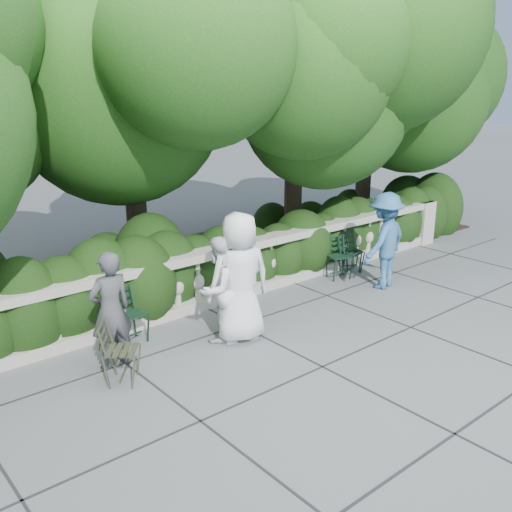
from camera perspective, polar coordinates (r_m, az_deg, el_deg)
ground at (r=8.86m, az=4.20°, el=-7.67°), size 90.00×90.00×0.00m
balustrade at (r=9.95m, az=-2.96°, el=-1.78°), size 12.00×0.44×1.00m
shrub_hedge at (r=11.04m, az=-6.69°, el=-2.60°), size 15.00×2.60×1.70m
tree_canopy at (r=10.94m, az=-4.88°, el=18.42°), size 15.04×6.52×6.78m
chair_b at (r=8.61m, az=-11.71°, el=-8.76°), size 0.51×0.54×0.84m
chair_d at (r=11.18m, az=8.57°, el=-2.43°), size 0.58×0.60×0.84m
chair_e at (r=11.60m, az=9.48°, el=-1.73°), size 0.59×0.62×0.84m
chair_f at (r=11.51m, az=10.09°, el=-1.92°), size 0.57×0.60×0.84m
chair_weathered at (r=7.68m, az=-11.99°, el=-12.18°), size 0.65×0.64×0.84m
person_businessman at (r=8.29m, az=-1.64°, el=-2.17°), size 1.07×0.84×1.94m
person_woman_grey at (r=7.78m, az=-14.34°, el=-5.31°), size 0.60×0.40×1.62m
person_casual_man at (r=8.35m, az=-3.66°, el=-3.30°), size 0.89×0.76×1.60m
person_older_blue at (r=10.71m, az=12.73°, el=1.50°), size 1.25×0.85×1.79m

